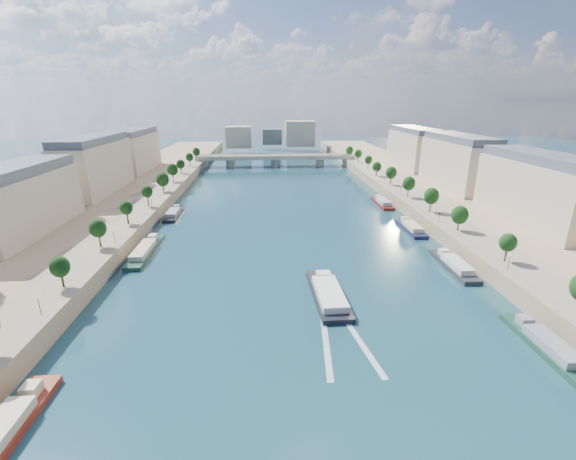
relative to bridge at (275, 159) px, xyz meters
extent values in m
plane|color=#0C2C38|center=(0.00, -136.88, -5.08)|extent=(700.00, 700.00, 0.00)
cube|color=#9E8460|center=(-72.00, -136.88, -2.58)|extent=(44.00, 520.00, 5.00)
cube|color=#9E8460|center=(72.00, -136.88, -2.58)|extent=(44.00, 520.00, 5.00)
cube|color=gray|center=(-57.00, -136.88, -0.03)|extent=(14.00, 520.00, 0.10)
cube|color=gray|center=(57.00, -136.88, -0.03)|extent=(14.00, 520.00, 0.10)
cylinder|color=#382B1E|center=(-55.00, -194.88, 1.83)|extent=(0.50, 0.50, 3.82)
ellipsoid|color=black|center=(-55.00, -194.88, 5.42)|extent=(4.80, 4.80, 5.52)
cylinder|color=#382B1E|center=(-55.00, -170.88, 1.83)|extent=(0.50, 0.50, 3.82)
ellipsoid|color=black|center=(-55.00, -170.88, 5.42)|extent=(4.80, 4.80, 5.52)
cylinder|color=#382B1E|center=(-55.00, -146.88, 1.83)|extent=(0.50, 0.50, 3.82)
ellipsoid|color=black|center=(-55.00, -146.88, 5.42)|extent=(4.80, 4.80, 5.52)
cylinder|color=#382B1E|center=(-55.00, -122.88, 1.83)|extent=(0.50, 0.50, 3.82)
ellipsoid|color=black|center=(-55.00, -122.88, 5.42)|extent=(4.80, 4.80, 5.52)
cylinder|color=#382B1E|center=(-55.00, -98.88, 1.83)|extent=(0.50, 0.50, 3.82)
ellipsoid|color=black|center=(-55.00, -98.88, 5.42)|extent=(4.80, 4.80, 5.52)
cylinder|color=#382B1E|center=(-55.00, -74.88, 1.83)|extent=(0.50, 0.50, 3.82)
ellipsoid|color=black|center=(-55.00, -74.88, 5.42)|extent=(4.80, 4.80, 5.52)
cylinder|color=#382B1E|center=(-55.00, -50.88, 1.83)|extent=(0.50, 0.50, 3.82)
ellipsoid|color=black|center=(-55.00, -50.88, 5.42)|extent=(4.80, 4.80, 5.52)
cylinder|color=#382B1E|center=(-55.00, -26.88, 1.83)|extent=(0.50, 0.50, 3.82)
ellipsoid|color=black|center=(-55.00, -26.88, 5.42)|extent=(4.80, 4.80, 5.52)
cylinder|color=#382B1E|center=(-55.00, -2.88, 1.83)|extent=(0.50, 0.50, 3.82)
ellipsoid|color=black|center=(-55.00, -2.88, 5.42)|extent=(4.80, 4.80, 5.52)
cylinder|color=#382B1E|center=(55.00, -186.88, 1.83)|extent=(0.50, 0.50, 3.82)
ellipsoid|color=black|center=(55.00, -186.88, 5.42)|extent=(4.80, 4.80, 5.52)
cylinder|color=#382B1E|center=(55.00, -162.88, 1.83)|extent=(0.50, 0.50, 3.82)
ellipsoid|color=black|center=(55.00, -162.88, 5.42)|extent=(4.80, 4.80, 5.52)
cylinder|color=#382B1E|center=(55.00, -138.88, 1.83)|extent=(0.50, 0.50, 3.82)
ellipsoid|color=black|center=(55.00, -138.88, 5.42)|extent=(4.80, 4.80, 5.52)
cylinder|color=#382B1E|center=(55.00, -114.88, 1.83)|extent=(0.50, 0.50, 3.82)
ellipsoid|color=black|center=(55.00, -114.88, 5.42)|extent=(4.80, 4.80, 5.52)
cylinder|color=#382B1E|center=(55.00, -90.88, 1.83)|extent=(0.50, 0.50, 3.82)
ellipsoid|color=black|center=(55.00, -90.88, 5.42)|extent=(4.80, 4.80, 5.52)
cylinder|color=#382B1E|center=(55.00, -66.88, 1.83)|extent=(0.50, 0.50, 3.82)
ellipsoid|color=black|center=(55.00, -66.88, 5.42)|extent=(4.80, 4.80, 5.52)
cylinder|color=#382B1E|center=(55.00, -42.88, 1.83)|extent=(0.50, 0.50, 3.82)
ellipsoid|color=black|center=(55.00, -42.88, 5.42)|extent=(4.80, 4.80, 5.52)
cylinder|color=#382B1E|center=(55.00, -18.88, 1.83)|extent=(0.50, 0.50, 3.82)
ellipsoid|color=black|center=(55.00, -18.88, 5.42)|extent=(4.80, 4.80, 5.52)
cylinder|color=#382B1E|center=(55.00, 5.12, 1.83)|extent=(0.50, 0.50, 3.82)
ellipsoid|color=black|center=(55.00, 5.12, 5.42)|extent=(4.80, 4.80, 5.52)
cylinder|color=black|center=(-52.50, -206.88, 1.92)|extent=(0.14, 0.14, 4.00)
sphere|color=#FFE5B2|center=(-52.50, -206.88, 4.02)|extent=(0.36, 0.36, 0.36)
cylinder|color=black|center=(-52.50, -166.88, 1.92)|extent=(0.14, 0.14, 4.00)
sphere|color=#FFE5B2|center=(-52.50, -166.88, 4.02)|extent=(0.36, 0.36, 0.36)
cylinder|color=black|center=(-52.50, -126.88, 1.92)|extent=(0.14, 0.14, 4.00)
sphere|color=#FFE5B2|center=(-52.50, -126.88, 4.02)|extent=(0.36, 0.36, 0.36)
cylinder|color=black|center=(-52.50, -86.88, 1.92)|extent=(0.14, 0.14, 4.00)
sphere|color=#FFE5B2|center=(-52.50, -86.88, 4.02)|extent=(0.36, 0.36, 0.36)
cylinder|color=black|center=(-52.50, -46.88, 1.92)|extent=(0.14, 0.14, 4.00)
sphere|color=#FFE5B2|center=(-52.50, -46.88, 4.02)|extent=(0.36, 0.36, 0.36)
cylinder|color=black|center=(52.50, -191.88, 1.92)|extent=(0.14, 0.14, 4.00)
sphere|color=#FFE5B2|center=(52.50, -191.88, 4.02)|extent=(0.36, 0.36, 0.36)
cylinder|color=black|center=(52.50, -151.88, 1.92)|extent=(0.14, 0.14, 4.00)
sphere|color=#FFE5B2|center=(52.50, -151.88, 4.02)|extent=(0.36, 0.36, 0.36)
cylinder|color=black|center=(52.50, -111.88, 1.92)|extent=(0.14, 0.14, 4.00)
sphere|color=#FFE5B2|center=(52.50, -111.88, 4.02)|extent=(0.36, 0.36, 0.36)
cylinder|color=black|center=(52.50, -71.88, 1.92)|extent=(0.14, 0.14, 4.00)
sphere|color=#FFE5B2|center=(52.50, -71.88, 4.02)|extent=(0.36, 0.36, 0.36)
cylinder|color=black|center=(52.50, -31.88, 1.92)|extent=(0.14, 0.14, 4.00)
sphere|color=#FFE5B2|center=(52.50, -31.88, 4.02)|extent=(0.36, 0.36, 0.36)
cube|color=#BEAC92|center=(-85.00, -153.88, 9.92)|extent=(16.00, 52.00, 20.00)
cube|color=#474C54|center=(-85.00, -153.88, 21.52)|extent=(14.72, 50.44, 3.20)
cube|color=#BEAC92|center=(-85.00, -95.88, 9.92)|extent=(16.00, 52.00, 20.00)
cube|color=#474C54|center=(-85.00, -95.88, 21.52)|extent=(14.72, 50.44, 3.20)
cube|color=#BEAC92|center=(-85.00, -37.88, 9.92)|extent=(16.00, 52.00, 20.00)
cube|color=#474C54|center=(-85.00, -37.88, 21.52)|extent=(14.72, 50.44, 3.20)
cube|color=#BEAC92|center=(85.00, -153.88, 9.92)|extent=(16.00, 52.00, 20.00)
cube|color=#474C54|center=(85.00, -153.88, 21.52)|extent=(14.72, 50.44, 3.20)
cube|color=#BEAC92|center=(85.00, -95.88, 9.92)|extent=(16.00, 52.00, 20.00)
cube|color=#474C54|center=(85.00, -95.88, 21.52)|extent=(14.72, 50.44, 3.20)
cube|color=#BEAC92|center=(85.00, -37.88, 9.92)|extent=(16.00, 52.00, 20.00)
cube|color=#474C54|center=(85.00, -37.88, 21.52)|extent=(14.72, 50.44, 3.20)
cube|color=#BEAC92|center=(-30.00, 73.12, 8.92)|extent=(22.00, 18.00, 18.00)
cube|color=#BEAC92|center=(25.00, 83.12, 10.92)|extent=(26.00, 20.00, 22.00)
cube|color=#474C54|center=(0.00, 98.12, 6.92)|extent=(18.00, 16.00, 14.00)
cube|color=#C1B79E|center=(0.00, 0.00, 1.12)|extent=(112.00, 11.00, 2.20)
cube|color=#C1B79E|center=(0.00, -5.00, 2.62)|extent=(112.00, 0.80, 0.90)
cube|color=#C1B79E|center=(0.00, 5.00, 2.62)|extent=(112.00, 0.80, 0.90)
cylinder|color=#C1B79E|center=(-32.00, 0.00, -2.58)|extent=(6.40, 6.40, 5.00)
cylinder|color=#C1B79E|center=(0.00, 0.00, -2.58)|extent=(6.40, 6.40, 5.00)
cylinder|color=#C1B79E|center=(32.00, 0.00, -2.58)|extent=(6.40, 6.40, 5.00)
cube|color=#C1B79E|center=(-52.00, 0.00, -2.58)|extent=(6.00, 12.00, 5.00)
cube|color=#C1B79E|center=(52.00, 0.00, -2.58)|extent=(6.00, 12.00, 5.00)
cube|color=black|center=(6.98, -193.44, -4.79)|extent=(8.11, 25.33, 1.79)
cube|color=silver|center=(6.98, -195.45, -3.09)|extent=(6.49, 16.51, 1.61)
cube|color=silver|center=(6.98, -185.92, -2.99)|extent=(3.69, 3.14, 1.80)
cube|color=silver|center=(3.78, -210.44, -5.06)|extent=(3.39, 26.01, 0.04)
cube|color=silver|center=(10.18, -210.44, -5.06)|extent=(5.33, 25.86, 0.04)
cube|color=maroon|center=(-45.50, -230.76, -4.78)|extent=(5.00, 21.54, 1.80)
cube|color=beige|center=(-45.50, -224.30, -2.98)|extent=(2.50, 2.59, 1.80)
cube|color=#1B4530|center=(-45.50, -161.91, -4.78)|extent=(5.00, 28.40, 1.80)
cube|color=beige|center=(-45.50, -164.18, -3.08)|extent=(4.10, 15.62, 1.60)
cube|color=beige|center=(-45.50, -153.39, -2.98)|extent=(2.50, 3.41, 1.80)
cube|color=black|center=(-45.50, -121.82, -4.78)|extent=(5.00, 19.81, 1.80)
cube|color=gray|center=(-45.50, -123.41, -3.08)|extent=(4.10, 10.90, 1.60)
cube|color=gray|center=(-45.50, -115.88, -2.98)|extent=(2.50, 2.38, 1.80)
cube|color=#1A4230|center=(45.50, -216.52, -4.78)|extent=(5.00, 22.04, 1.80)
cube|color=gray|center=(45.50, -218.29, -3.08)|extent=(4.10, 12.12, 1.60)
cube|color=gray|center=(45.50, -209.91, -2.98)|extent=(2.50, 2.64, 1.80)
cube|color=#2B2B2D|center=(45.50, -178.88, -4.78)|extent=(5.00, 22.52, 1.80)
cube|color=silver|center=(45.50, -180.68, -3.08)|extent=(4.10, 12.39, 1.60)
cube|color=silver|center=(45.50, -172.13, -2.98)|extent=(2.50, 2.70, 1.80)
cube|color=#1B1B3B|center=(45.50, -145.06, -4.78)|extent=(5.00, 21.13, 1.80)
cube|color=beige|center=(45.50, -146.75, -3.08)|extent=(4.10, 11.62, 1.60)
cube|color=beige|center=(45.50, -138.72, -2.98)|extent=(2.50, 2.54, 1.80)
cube|color=maroon|center=(45.50, -109.40, -4.78)|extent=(5.00, 20.87, 1.80)
cube|color=#A7AEB3|center=(45.50, -111.07, -3.08)|extent=(4.10, 11.48, 1.60)
cube|color=#A7AEB3|center=(45.50, -103.13, -2.98)|extent=(2.50, 2.50, 1.80)
camera|label=1|loc=(-7.84, -276.29, 40.62)|focal=24.00mm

